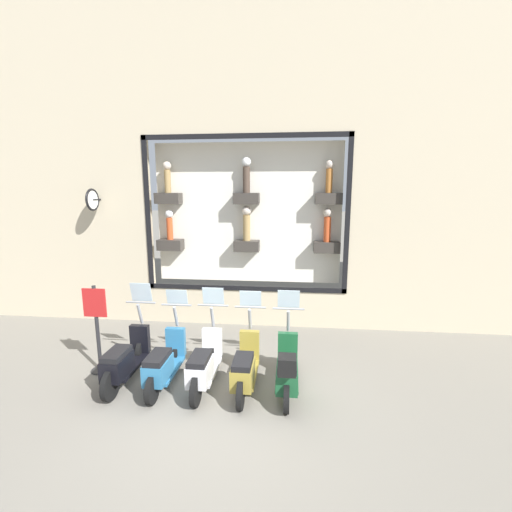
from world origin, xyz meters
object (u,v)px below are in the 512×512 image
scooter_olive_1 (245,367)px  scooter_black_4 (125,359)px  scooter_teal_3 (164,363)px  scooter_white_2 (204,364)px  scooter_green_0 (287,369)px  shop_sign_post (97,326)px

scooter_olive_1 → scooter_black_4: scooter_black_4 is taller
scooter_olive_1 → scooter_black_4: 2.20m
scooter_black_4 → scooter_teal_3: bearing=-90.6°
scooter_olive_1 → scooter_white_2: (0.00, 0.73, 0.01)m
scooter_black_4 → scooter_green_0: bearing=-91.4°
scooter_teal_3 → scooter_black_4: size_ratio=0.99×
scooter_white_2 → shop_sign_post: size_ratio=1.05×
scooter_green_0 → scooter_black_4: scooter_black_4 is taller
scooter_teal_3 → scooter_olive_1: bearing=-89.9°
scooter_black_4 → shop_sign_post: (0.33, 0.70, 0.48)m
scooter_green_0 → shop_sign_post: 3.68m
scooter_olive_1 → scooter_white_2: bearing=89.7°
shop_sign_post → scooter_black_4: bearing=-115.6°
scooter_green_0 → scooter_teal_3: 2.20m
scooter_olive_1 → scooter_green_0: bearing=-94.9°
scooter_olive_1 → scooter_teal_3: scooter_olive_1 is taller
scooter_green_0 → scooter_black_4: (0.07, 2.93, -0.02)m
scooter_teal_3 → scooter_green_0: bearing=-91.6°
scooter_teal_3 → shop_sign_post: bearing=76.6°
scooter_olive_1 → shop_sign_post: bearing=83.3°
scooter_black_4 → shop_sign_post: 0.91m
scooter_green_0 → scooter_olive_1: scooter_green_0 is taller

